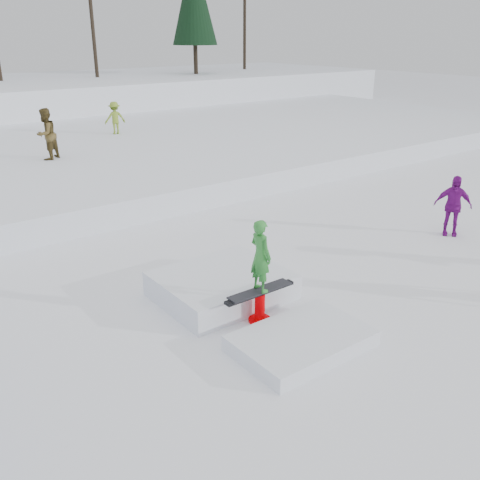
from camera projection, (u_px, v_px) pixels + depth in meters
ground at (282, 329)px, 10.24m from camera, size 120.00×120.00×0.00m
snow_midrise at (27, 159)px, 22.01m from camera, size 50.00×18.00×0.80m
walker_olive at (46, 134)px, 19.92m from camera, size 1.17×1.11×1.90m
walker_ygreen at (115, 118)px, 25.00m from camera, size 1.04×0.71×1.49m
spectator_purple at (453, 206)px, 14.73m from camera, size 0.93×1.04×1.70m
jib_rail_feature at (242, 296)px, 10.86m from camera, size 2.60×4.40×2.11m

